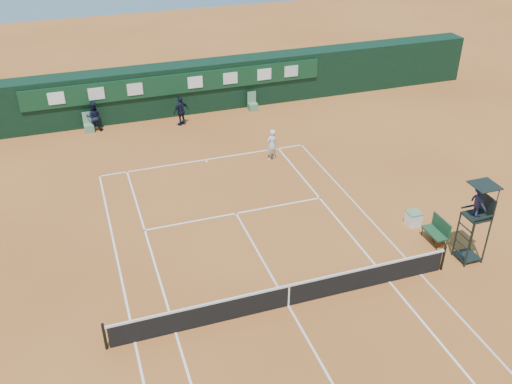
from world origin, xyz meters
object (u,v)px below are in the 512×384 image
(tennis_net, at_px, (289,295))
(player_bench, at_px, (438,229))
(umpire_chair, at_px, (478,207))
(cooler, at_px, (413,218))
(player, at_px, (272,145))

(tennis_net, relative_size, player_bench, 10.75)
(umpire_chair, xyz_separation_m, player_bench, (-0.47, 1.42, -1.86))
(umpire_chair, distance_m, cooler, 3.60)
(cooler, distance_m, player, 8.62)
(umpire_chair, relative_size, player, 2.00)
(player, bearing_deg, player_bench, 93.10)
(player_bench, xyz_separation_m, player, (-3.96, 9.15, 0.26))
(tennis_net, height_order, cooler, tennis_net)
(cooler, height_order, player, player)
(umpire_chair, relative_size, cooler, 5.30)
(cooler, relative_size, player, 0.38)
(player_bench, bearing_deg, tennis_net, -167.02)
(umpire_chair, bearing_deg, player_bench, 108.37)
(player_bench, xyz_separation_m, cooler, (-0.24, 1.40, -0.27))
(cooler, bearing_deg, player, 115.61)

